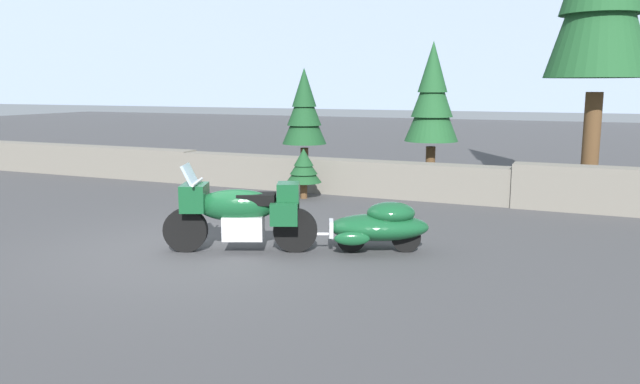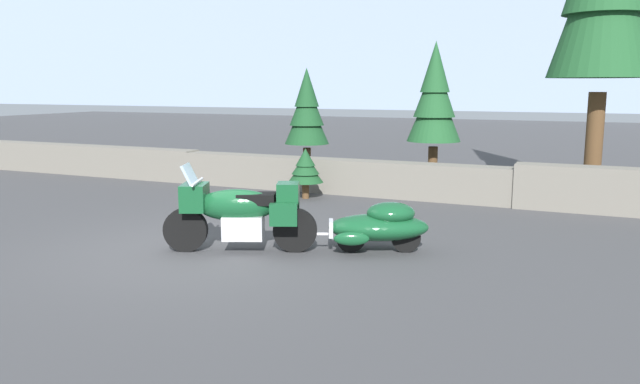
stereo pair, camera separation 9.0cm
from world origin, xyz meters
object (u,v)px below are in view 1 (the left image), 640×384
at_px(pine_tree_secondary, 304,110).
at_px(touring_motorcycle, 240,211).
at_px(car_shaped_trailer, 379,225).
at_px(pine_tree_far_right, 432,97).

bearing_deg(pine_tree_secondary, touring_motorcycle, -72.79).
xyz_separation_m(car_shaped_trailer, pine_tree_secondary, (-4.11, 6.24, 1.43)).
relative_size(touring_motorcycle, car_shaped_trailer, 1.01).
height_order(car_shaped_trailer, pine_tree_far_right, pine_tree_far_right).
xyz_separation_m(touring_motorcycle, pine_tree_far_right, (1.21, 7.01, 1.58)).
distance_m(car_shaped_trailer, pine_tree_far_right, 6.49).
bearing_deg(car_shaped_trailer, pine_tree_far_right, 96.57).
relative_size(car_shaped_trailer, pine_tree_far_right, 0.62).
bearing_deg(car_shaped_trailer, touring_motorcycle, -157.03).
distance_m(car_shaped_trailer, pine_tree_secondary, 7.61).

